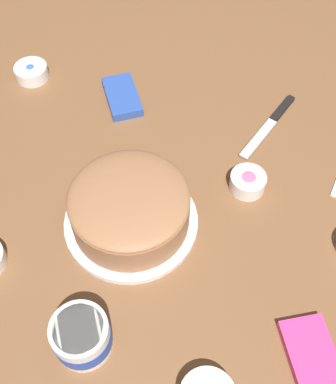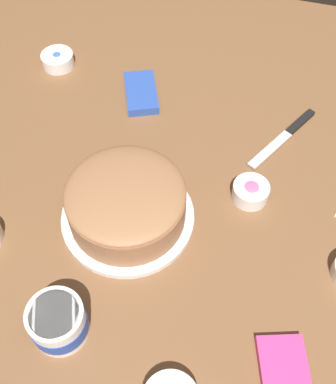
# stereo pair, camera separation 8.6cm
# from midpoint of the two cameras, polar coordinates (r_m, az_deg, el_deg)

# --- Properties ---
(ground_plane) EXTENTS (1.54, 1.54, 0.00)m
(ground_plane) POSITION_cam_midpoint_polar(r_m,az_deg,el_deg) (1.06, -0.11, 0.11)
(ground_plane) COLOR brown
(frosted_cake) EXTENTS (0.28, 0.28, 0.11)m
(frosted_cake) POSITION_cam_midpoint_polar(r_m,az_deg,el_deg) (0.97, -7.02, -2.24)
(frosted_cake) COLOR white
(frosted_cake) RESTS_ON ground_plane
(frosting_tub) EXTENTS (0.10, 0.10, 0.08)m
(frosting_tub) POSITION_cam_midpoint_polar(r_m,az_deg,el_deg) (0.89, -12.96, -16.32)
(frosting_tub) COLOR white
(frosting_tub) RESTS_ON ground_plane
(spreading_knife) EXTENTS (0.22, 0.13, 0.01)m
(spreading_knife) POSITION_cam_midpoint_polar(r_m,az_deg,el_deg) (1.20, 10.18, 8.12)
(spreading_knife) COLOR silver
(spreading_knife) RESTS_ON ground_plane
(sprinkle_bowl_blue) EXTENTS (0.08, 0.08, 0.03)m
(sprinkle_bowl_blue) POSITION_cam_midpoint_polar(r_m,az_deg,el_deg) (1.34, -17.54, 13.22)
(sprinkle_bowl_blue) COLOR white
(sprinkle_bowl_blue) RESTS_ON ground_plane
(sprinkle_bowl_pink) EXTENTS (0.08, 0.08, 0.04)m
(sprinkle_bowl_pink) POSITION_cam_midpoint_polar(r_m,az_deg,el_deg) (1.05, 7.04, 1.11)
(sprinkle_bowl_pink) COLOR white
(sprinkle_bowl_pink) RESTS_ON ground_plane
(candy_box_lower) EXTENTS (0.16, 0.12, 0.02)m
(candy_box_lower) POSITION_cam_midpoint_polar(r_m,az_deg,el_deg) (1.24, -7.41, 10.92)
(candy_box_lower) COLOR #2D51B2
(candy_box_lower) RESTS_ON ground_plane
(candy_box_upper) EXTENTS (0.16, 0.12, 0.02)m
(candy_box_upper) POSITION_cam_midpoint_polar(r_m,az_deg,el_deg) (0.92, 13.91, -18.57)
(candy_box_upper) COLOR #E53D8E
(candy_box_upper) RESTS_ON ground_plane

